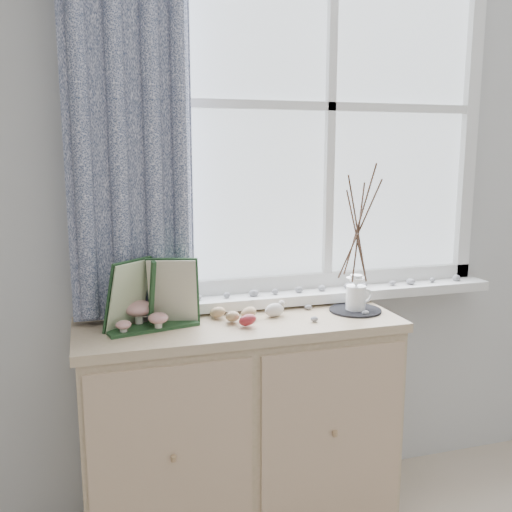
# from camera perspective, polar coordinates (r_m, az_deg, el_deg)

# --- Properties ---
(sideboard) EXTENTS (1.20, 0.45, 0.85)m
(sideboard) POSITION_cam_1_polar(r_m,az_deg,el_deg) (2.29, -1.59, -16.67)
(sideboard) COLOR #CEAE90
(sideboard) RESTS_ON ground
(botanical_book) EXTENTS (0.40, 0.21, 0.26)m
(botanical_book) POSITION_cam_1_polar(r_m,az_deg,el_deg) (2.01, -10.32, -3.85)
(botanical_book) COLOR #1D3E1F
(botanical_book) RESTS_ON sideboard
(toadstool_cluster) EXTENTS (0.18, 0.16, 0.10)m
(toadstool_cluster) POSITION_cam_1_polar(r_m,az_deg,el_deg) (2.07, -11.39, -5.62)
(toadstool_cluster) COLOR silver
(toadstool_cluster) RESTS_ON sideboard
(wooden_eggs) EXTENTS (0.16, 0.17, 0.06)m
(wooden_eggs) POSITION_cam_1_polar(r_m,az_deg,el_deg) (2.11, -1.97, -5.93)
(wooden_eggs) COLOR tan
(wooden_eggs) RESTS_ON sideboard
(songbird_figurine) EXTENTS (0.12, 0.08, 0.06)m
(songbird_figurine) POSITION_cam_1_polar(r_m,az_deg,el_deg) (2.18, 1.86, -5.33)
(songbird_figurine) COLOR silver
(songbird_figurine) RESTS_ON sideboard
(crocheted_doily) EXTENTS (0.20, 0.20, 0.01)m
(crocheted_doily) POSITION_cam_1_polar(r_m,az_deg,el_deg) (2.29, 9.90, -5.36)
(crocheted_doily) COLOR black
(crocheted_doily) RESTS_ON sideboard
(twig_pitcher) EXTENTS (0.21, 0.21, 0.59)m
(twig_pitcher) POSITION_cam_1_polar(r_m,az_deg,el_deg) (2.22, 10.17, 2.94)
(twig_pitcher) COLOR white
(twig_pitcher) RESTS_ON crocheted_doily
(sideboard_pebbles) EXTENTS (0.33, 0.23, 0.02)m
(sideboard_pebbles) POSITION_cam_1_polar(r_m,az_deg,el_deg) (2.23, 5.98, -5.54)
(sideboard_pebbles) COLOR #939396
(sideboard_pebbles) RESTS_ON sideboard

